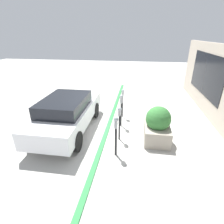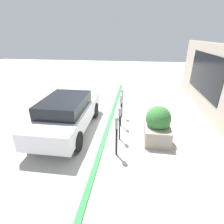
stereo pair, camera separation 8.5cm
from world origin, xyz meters
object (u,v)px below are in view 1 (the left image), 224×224
Objects in this scene: parking_meter_second at (120,117)px; parked_car_front at (67,113)px; parking_meter_middle at (121,103)px; parking_meter_fourth at (123,96)px; parking_meter_nearest at (116,130)px; planter_box at (157,126)px.

parked_car_front is (0.40, 2.14, -0.16)m from parking_meter_second.
parking_meter_middle is 1.04× the size of parking_meter_fourth.
parking_meter_middle is at bearing 0.99° from parking_meter_nearest.
parking_meter_nearest is at bearing -178.83° from parking_meter_fourth.
parking_meter_middle is 0.33× the size of parked_car_front.
parking_meter_second is at bearing -177.96° from parking_meter_fourth.
parking_meter_nearest is 1.03× the size of planter_box.
parking_meter_nearest is at bearing 179.31° from parking_meter_second.
parking_meter_nearest is 2.01m from parking_meter_middle.
parking_meter_second is 2.00m from parking_meter_fourth.
parking_meter_middle is at bearing 56.62° from planter_box.
parking_meter_second is 0.31× the size of parked_car_front.
parking_meter_fourth is 0.32× the size of parked_car_front.
parking_meter_nearest is 1.78m from planter_box.
parking_meter_nearest is 2.93m from parking_meter_fourth.
parking_meter_second is 1.42m from planter_box.
parked_car_front is at bearing 127.82° from parking_meter_fourth.
parking_meter_nearest is at bearing -179.01° from parking_meter_middle.
parking_meter_second is at bearing 95.85° from planter_box.
parking_meter_fourth is at bearing 1.56° from parking_meter_middle.
parking_meter_middle is at bearing -72.15° from parked_car_front.
parking_meter_middle is (2.01, 0.03, 0.12)m from parking_meter_nearest.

